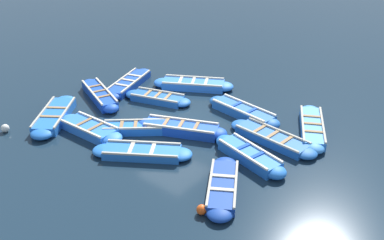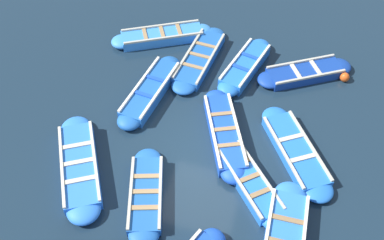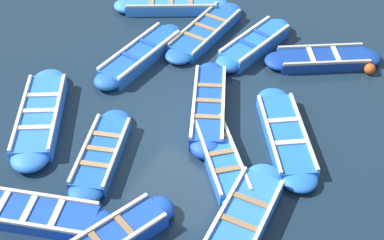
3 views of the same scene
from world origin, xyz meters
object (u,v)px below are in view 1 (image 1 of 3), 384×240
object	(u,v)px
boat_bow_out	(312,128)
boat_stern_in	(223,187)
boat_broadside	(136,128)
boat_centre	(90,129)
buoy_white_drifting	(202,210)
boat_far_corner	(129,83)
boat_end_of_row	(142,152)
boat_near_quay	(249,156)
boat_tucked	(158,98)
boat_outer_left	(100,95)
buoy_yellow_far	(56,105)
boat_alongside	(272,138)
boat_inner_gap	(243,112)
boat_drifting	(55,116)
buoy_orange_near	(5,128)
boat_outer_right	(193,85)
boat_mid_row	(181,129)

from	to	relation	value
boat_bow_out	boat_stern_in	world-z (taller)	boat_bow_out
boat_broadside	boat_centre	bearing A→B (deg)	-47.54
buoy_white_drifting	boat_far_corner	bearing A→B (deg)	-120.78
boat_end_of_row	boat_near_quay	distance (m)	3.93
boat_tucked	boat_outer_left	bearing A→B (deg)	-55.27
boat_end_of_row	boat_bow_out	distance (m)	6.91
boat_outer_left	boat_tucked	distance (m)	2.71
buoy_yellow_far	boat_near_quay	bearing A→B (deg)	102.11
boat_end_of_row	boat_outer_left	xyz separation A→B (m)	(-2.17, -4.96, 0.05)
boat_alongside	boat_inner_gap	size ratio (longest dim) A/B	1.03
boat_outer_left	boat_drifting	xyz separation A→B (m)	(2.56, 0.13, -0.02)
boat_inner_gap	boat_tucked	world-z (taller)	boat_inner_gap
boat_broadside	boat_inner_gap	size ratio (longest dim) A/B	0.78
boat_far_corner	boat_drifting	xyz separation A→B (m)	(4.41, 0.13, 0.02)
buoy_orange_near	boat_tucked	bearing A→B (deg)	155.07
boat_broadside	boat_stern_in	distance (m)	5.08
buoy_white_drifting	boat_broadside	bearing A→B (deg)	-113.44
boat_broadside	boat_near_quay	bearing A→B (deg)	103.92
boat_alongside	boat_inner_gap	world-z (taller)	boat_inner_gap
boat_tucked	boat_drifting	distance (m)	4.61
boat_outer_right	boat_mid_row	bearing A→B (deg)	33.14
boat_far_corner	boat_mid_row	world-z (taller)	boat_mid_row
boat_outer_left	buoy_white_drifting	xyz separation A→B (m)	(3.32, 8.69, -0.04)
boat_centre	boat_alongside	distance (m)	7.24
boat_alongside	boat_far_corner	bearing A→B (deg)	-90.69
boat_bow_out	boat_drifting	xyz separation A→B (m)	(6.03, -8.83, 0.00)
boat_broadside	boat_drifting	xyz separation A→B (m)	(1.49, -3.37, 0.02)
boat_near_quay	boat_tucked	distance (m)	6.12
boat_drifting	boat_mid_row	bearing A→B (deg)	118.04
boat_bow_out	boat_near_quay	xyz separation A→B (m)	(3.38, -0.78, 0.02)
boat_near_quay	boat_drifting	bearing A→B (deg)	-71.77
boat_centre	buoy_white_drifting	world-z (taller)	boat_centre
boat_broadside	buoy_white_drifting	world-z (taller)	boat_broadside
boat_outer_left	boat_tucked	size ratio (longest dim) A/B	1.14
boat_alongside	boat_tucked	xyz separation A→B (m)	(0.21, -5.91, -0.01)
boat_mid_row	boat_alongside	size ratio (longest dim) A/B	0.96
boat_broadside	buoy_orange_near	bearing A→B (deg)	-50.25
boat_centre	boat_outer_right	size ratio (longest dim) A/B	0.87
boat_mid_row	buoy_white_drifting	distance (m)	5.00
boat_stern_in	buoy_orange_near	distance (m)	9.38
boat_outer_right	boat_far_corner	bearing A→B (deg)	-53.78
boat_outer_left	boat_tucked	xyz separation A→B (m)	(-1.55, 2.23, -0.05)
boat_drifting	boat_outer_right	xyz separation A→B (m)	(-6.28, 2.42, -0.00)
boat_far_corner	boat_near_quay	distance (m)	8.36
buoy_yellow_far	boat_outer_right	bearing A→B (deg)	149.02
boat_broadside	boat_drifting	world-z (taller)	boat_drifting
boat_broadside	boat_inner_gap	bearing A→B (deg)	146.93
boat_outer_right	buoy_white_drifting	distance (m)	9.33
boat_stern_in	boat_tucked	distance (m)	7.19
boat_outer_left	boat_drifting	size ratio (longest dim) A/B	1.03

